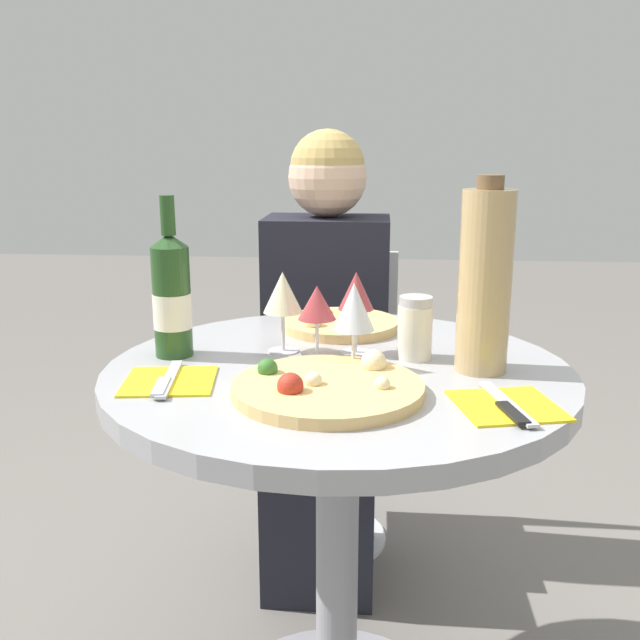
# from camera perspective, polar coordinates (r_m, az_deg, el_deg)

# --- Properties ---
(dining_table) EXTENTS (0.84, 0.84, 0.77)m
(dining_table) POSITION_cam_1_polar(r_m,az_deg,el_deg) (1.36, 1.42, -11.32)
(dining_table) COLOR gray
(dining_table) RESTS_ON ground_plane
(chair_behind_diner) EXTENTS (0.40, 0.40, 0.84)m
(chair_behind_diner) POSITION_cam_1_polar(r_m,az_deg,el_deg) (2.12, 0.67, -6.50)
(chair_behind_diner) COLOR silver
(chair_behind_diner) RESTS_ON ground_plane
(seated_diner) EXTENTS (0.34, 0.47, 1.19)m
(seated_diner) POSITION_cam_1_polar(r_m,az_deg,el_deg) (1.95, 0.38, -4.03)
(seated_diner) COLOR black
(seated_diner) RESTS_ON ground_plane
(pizza_large) EXTENTS (0.31, 0.31, 0.05)m
(pizza_large) POSITION_cam_1_polar(r_m,az_deg,el_deg) (1.15, 0.60, -5.37)
(pizza_large) COLOR #DBB26B
(pizza_large) RESTS_ON dining_table
(pizza_small_far) EXTENTS (0.25, 0.25, 0.05)m
(pizza_small_far) POSITION_cam_1_polar(r_m,az_deg,el_deg) (1.54, 1.46, -0.29)
(pizza_small_far) COLOR #DBB26B
(pizza_small_far) RESTS_ON dining_table
(wine_bottle) EXTENTS (0.07, 0.07, 0.30)m
(wine_bottle) POSITION_cam_1_polar(r_m,az_deg,el_deg) (1.36, -11.78, 1.87)
(wine_bottle) COLOR #23471E
(wine_bottle) RESTS_ON dining_table
(tall_carafe) EXTENTS (0.09, 0.09, 0.34)m
(tall_carafe) POSITION_cam_1_polar(r_m,az_deg,el_deg) (1.26, 13.05, 3.09)
(tall_carafe) COLOR tan
(tall_carafe) RESTS_ON dining_table
(sugar_shaker) EXTENTS (0.06, 0.06, 0.12)m
(sugar_shaker) POSITION_cam_1_polar(r_m,az_deg,el_deg) (1.33, 7.61, -0.65)
(sugar_shaker) COLOR silver
(sugar_shaker) RESTS_ON dining_table
(wine_glass_back_right) EXTENTS (0.07, 0.07, 0.16)m
(wine_glass_back_right) POSITION_cam_1_polar(r_m,az_deg,el_deg) (1.34, 2.90, 2.16)
(wine_glass_back_right) COLOR silver
(wine_glass_back_right) RESTS_ON dining_table
(wine_glass_front_right) EXTENTS (0.07, 0.07, 0.16)m
(wine_glass_front_right) POSITION_cam_1_polar(r_m,az_deg,el_deg) (1.25, 2.74, 0.95)
(wine_glass_front_right) COLOR silver
(wine_glass_front_right) RESTS_ON dining_table
(wine_glass_back_left) EXTENTS (0.08, 0.08, 0.16)m
(wine_glass_back_left) POSITION_cam_1_polar(r_m,az_deg,el_deg) (1.35, -3.00, 2.10)
(wine_glass_back_left) COLOR silver
(wine_glass_back_left) RESTS_ON dining_table
(wine_glass_center) EXTENTS (0.07, 0.07, 0.14)m
(wine_glass_center) POSITION_cam_1_polar(r_m,az_deg,el_deg) (1.30, -0.25, 1.22)
(wine_glass_center) COLOR silver
(wine_glass_center) RESTS_ON dining_table
(place_setting_left) EXTENTS (0.17, 0.19, 0.01)m
(place_setting_left) POSITION_cam_1_polar(r_m,az_deg,el_deg) (1.23, -11.99, -4.80)
(place_setting_left) COLOR yellow
(place_setting_left) RESTS_ON dining_table
(place_setting_right) EXTENTS (0.18, 0.19, 0.01)m
(place_setting_right) POSITION_cam_1_polar(r_m,az_deg,el_deg) (1.13, 14.75, -6.64)
(place_setting_right) COLOR yellow
(place_setting_right) RESTS_ON dining_table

